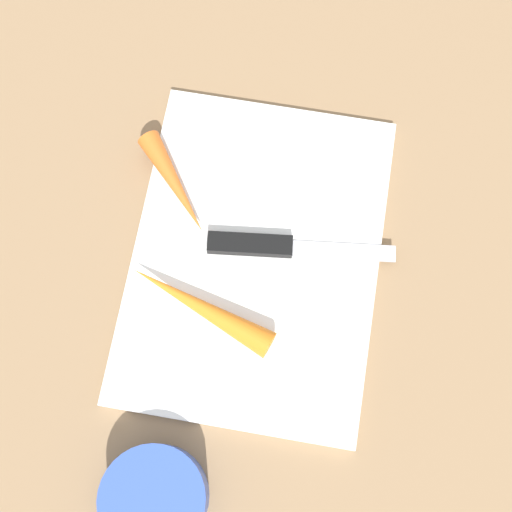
# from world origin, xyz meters

# --- Properties ---
(ground_plane) EXTENTS (1.40, 1.40, 0.00)m
(ground_plane) POSITION_xyz_m (0.00, 0.00, 0.00)
(ground_plane) COLOR #8C6D4C
(cutting_board) EXTENTS (0.36, 0.26, 0.01)m
(cutting_board) POSITION_xyz_m (0.00, 0.00, 0.01)
(cutting_board) COLOR white
(cutting_board) RESTS_ON ground_plane
(knife) EXTENTS (0.04, 0.20, 0.01)m
(knife) POSITION_xyz_m (0.01, -0.01, 0.02)
(knife) COLOR #B7B7BC
(knife) RESTS_ON cutting_board
(carrot_long) EXTENTS (0.08, 0.16, 0.03)m
(carrot_long) POSITION_xyz_m (-0.07, 0.05, 0.03)
(carrot_long) COLOR orange
(carrot_long) RESTS_ON cutting_board
(carrot_short) EXTENTS (0.11, 0.10, 0.03)m
(carrot_short) POSITION_xyz_m (0.06, 0.10, 0.02)
(carrot_short) COLOR orange
(carrot_short) RESTS_ON cutting_board
(small_bowl) EXTENTS (0.10, 0.10, 0.05)m
(small_bowl) POSITION_xyz_m (-0.25, 0.05, 0.02)
(small_bowl) COLOR #3351B2
(small_bowl) RESTS_ON ground_plane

